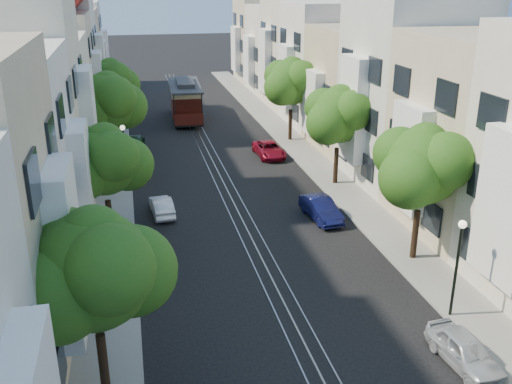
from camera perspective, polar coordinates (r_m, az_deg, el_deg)
ground at (r=44.01m, az=-4.59°, el=3.57°), size 200.00×200.00×0.00m
sidewalk_east at (r=45.51m, az=4.50°, el=4.23°), size 2.50×80.00×0.12m
sidewalk_west at (r=43.64m, az=-14.06°, el=2.93°), size 2.50×80.00×0.12m
rail_left at (r=43.94m, az=-5.30°, el=3.53°), size 0.06×80.00×0.02m
rail_slot at (r=44.01m, az=-4.59°, el=3.58°), size 0.06×80.00×0.02m
rail_right at (r=44.09m, az=-3.88°, el=3.63°), size 0.06×80.00×0.02m
lane_line at (r=44.01m, az=-4.59°, el=3.57°), size 0.08×80.00×0.01m
townhouses_east at (r=45.82m, az=10.35°, el=10.66°), size 7.75×72.00×12.00m
townhouses_west at (r=42.76m, az=-20.90°, el=8.79°), size 7.75×72.00×11.76m
tree_e_b at (r=27.38m, az=16.43°, el=2.38°), size 4.93×4.08×6.68m
tree_e_c at (r=37.02m, az=8.35°, el=7.48°), size 4.84×3.99×6.52m
tree_e_d at (r=47.19m, az=3.61°, el=10.85°), size 5.01×4.16×6.85m
tree_w_a at (r=17.73m, az=-15.80°, el=-7.80°), size 4.93×4.08×6.68m
tree_w_b at (r=28.97m, az=-14.84°, el=2.84°), size 4.72×3.87×6.27m
tree_w_c at (r=39.46m, az=-14.57°, el=8.56°), size 5.13×4.28×7.09m
tree_w_d at (r=50.36m, az=-14.30°, el=10.58°), size 4.84×3.99×6.52m
lamp_east at (r=23.66m, az=19.58°, el=-5.89°), size 0.32×0.32×4.16m
lamp_west at (r=37.08m, az=-13.05°, el=4.38°), size 0.32×0.32×4.16m
cable_car at (r=55.60m, az=-7.05°, el=9.28°), size 3.22×9.06×3.44m
parked_car_e_near at (r=22.17m, az=20.18°, el=-14.68°), size 1.66×3.53×1.17m
parked_car_e_mid at (r=32.55m, az=6.52°, el=-1.69°), size 1.64×3.81×1.22m
parked_car_e_far at (r=43.71m, az=1.31°, el=4.28°), size 2.01×4.10×1.12m
parked_car_w_mid at (r=33.39m, az=-9.42°, el=-1.41°), size 1.40×3.30×1.06m
parked_car_w_far at (r=46.04m, az=-12.04°, el=4.84°), size 1.78×4.10×1.38m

